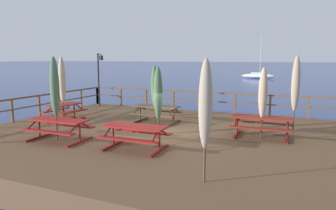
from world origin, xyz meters
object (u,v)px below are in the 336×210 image
picnic_table_back_right (262,122)px  lamp_post_hooked (99,71)px  patio_umbrella_tall_mid_right (55,88)px  sailboat_distant (258,76)px  patio_umbrella_tall_front (205,105)px  picnic_table_mid_centre (64,109)px  picnic_table_front_right (135,132)px  patio_umbrella_short_front (296,84)px  patio_umbrella_short_mid (62,80)px  picnic_table_mid_left (59,125)px  patio_umbrella_tall_back_left (263,93)px  patio_umbrella_short_back (155,86)px  picnic_table_back_left (157,110)px  patio_umbrella_tall_back_right (158,94)px

picnic_table_back_right → lamp_post_hooked: bearing=158.9°
patio_umbrella_tall_mid_right → sailboat_distant: size_ratio=0.39×
patio_umbrella_tall_front → sailboat_distant: 52.95m
picnic_table_mid_centre → patio_umbrella_tall_mid_right: size_ratio=0.57×
picnic_table_front_right → patio_umbrella_short_front: 6.50m
patio_umbrella_tall_front → patio_umbrella_tall_mid_right: bearing=166.0°
patio_umbrella_short_mid → sailboat_distant: size_ratio=0.39×
picnic_table_back_right → lamp_post_hooked: lamp_post_hooked is taller
picnic_table_back_right → picnic_table_mid_left: (-6.51, -3.40, -0.00)m
picnic_table_mid_left → patio_umbrella_tall_front: 6.19m
picnic_table_mid_centre → patio_umbrella_short_mid: 1.35m
picnic_table_back_right → picnic_table_mid_left: size_ratio=1.00×
patio_umbrella_tall_back_left → patio_umbrella_short_mid: (-8.90, -0.51, 0.26)m
patio_umbrella_short_back → patio_umbrella_tall_front: bearing=-54.0°
picnic_table_mid_centre → patio_umbrella_short_back: patio_umbrella_short_back is taller
picnic_table_mid_left → patio_umbrella_short_back: 4.65m
picnic_table_mid_centre → picnic_table_mid_left: bearing=-50.6°
patio_umbrella_short_mid → patio_umbrella_tall_front: patio_umbrella_short_mid is taller
patio_umbrella_short_front → patio_umbrella_short_mid: bearing=-169.8°
picnic_table_mid_left → patio_umbrella_tall_front: patio_umbrella_tall_front is taller
picnic_table_back_left → patio_umbrella_short_back: size_ratio=0.80×
picnic_table_mid_centre → patio_umbrella_short_mid: size_ratio=0.57×
picnic_table_front_right → patio_umbrella_short_front: size_ratio=0.69×
picnic_table_mid_left → patio_umbrella_tall_front: (5.86, -1.52, 1.29)m
patio_umbrella_tall_mid_right → lamp_post_hooked: lamp_post_hooked is taller
patio_umbrella_tall_back_right → lamp_post_hooked: bearing=139.6°
picnic_table_mid_left → picnic_table_mid_centre: (-2.41, 2.93, -0.01)m
patio_umbrella_tall_back_left → patio_umbrella_tall_back_right: (-3.35, -1.81, 0.02)m
patio_umbrella_tall_back_left → patio_umbrella_tall_back_right: size_ratio=0.99×
picnic_table_mid_left → sailboat_distant: sailboat_distant is taller
patio_umbrella_short_back → patio_umbrella_tall_mid_right: 4.58m
patio_umbrella_short_front → patio_umbrella_tall_back_left: bearing=-129.0°
lamp_post_hooked → sailboat_distant: sailboat_distant is taller
picnic_table_back_left → picnic_table_back_right: size_ratio=0.93×
patio_umbrella_short_mid → patio_umbrella_short_front: patio_umbrella_short_front is taller
patio_umbrella_tall_mid_right → patio_umbrella_short_front: 8.93m
picnic_table_back_right → sailboat_distant: size_ratio=0.29×
picnic_table_mid_left → sailboat_distant: 51.04m
picnic_table_mid_centre → patio_umbrella_tall_back_right: size_ratio=0.65×
picnic_table_back_left → picnic_table_front_right: size_ratio=0.99×
picnic_table_mid_centre → patio_umbrella_short_back: bearing=16.8°
patio_umbrella_tall_back_left → sailboat_distant: (-6.82, 47.67, -1.94)m
picnic_table_back_right → sailboat_distant: (-6.82, 47.63, -0.86)m
picnic_table_back_right → patio_umbrella_tall_back_right: patio_umbrella_tall_back_right is taller
picnic_table_mid_centre → patio_umbrella_tall_mid_right: 4.03m
patio_umbrella_short_mid → patio_umbrella_tall_mid_right: bearing=-51.1°
patio_umbrella_tall_mid_right → patio_umbrella_tall_back_right: 3.60m
patio_umbrella_short_mid → sailboat_distant: sailboat_distant is taller
picnic_table_back_right → patio_umbrella_short_front: (1.04, 1.24, 1.35)m
patio_umbrella_short_front → picnic_table_mid_left: bearing=-148.4°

